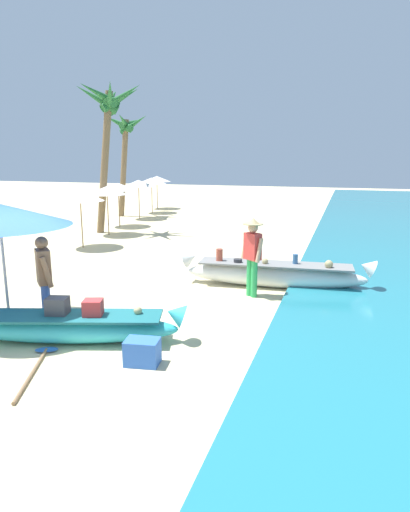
{
  "coord_description": "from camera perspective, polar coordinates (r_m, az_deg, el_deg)",
  "views": [
    {
      "loc": [
        4.47,
        -6.3,
        3.05
      ],
      "look_at": [
        1.54,
        2.85,
        0.9
      ],
      "focal_mm": 31.4,
      "sensor_mm": 36.0,
      "label": 1
    }
  ],
  "objects": [
    {
      "name": "parasol_row_3",
      "position": [
        22.37,
        -8.47,
        9.14
      ],
      "size": [
        1.6,
        1.6,
        1.91
      ],
      "color": "#8E6B47",
      "rests_on": "ground"
    },
    {
      "name": "boat_white_midground",
      "position": [
        10.75,
        8.83,
        -2.28
      ],
      "size": [
        4.56,
        1.03,
        0.86
      ],
      "color": "white",
      "rests_on": "ground"
    },
    {
      "name": "ground_plane",
      "position": [
        8.3,
        -16.58,
        -9.48
      ],
      "size": [
        80.0,
        80.0,
        0.0
      ],
      "primitive_type": "plane",
      "color": "beige"
    },
    {
      "name": "parasol_row_1",
      "position": [
        17.93,
        -12.39,
        8.16
      ],
      "size": [
        1.6,
        1.6,
        1.91
      ],
      "color": "#8E6B47",
      "rests_on": "ground"
    },
    {
      "name": "person_vendor_hatted",
      "position": [
        9.8,
        6.07,
        0.55
      ],
      "size": [
        0.56,
        0.48,
        1.75
      ],
      "color": "green",
      "rests_on": "ground"
    },
    {
      "name": "parasol_row_5",
      "position": [
        26.68,
        -6.15,
        9.74
      ],
      "size": [
        1.6,
        1.6,
        1.91
      ],
      "color": "#8E6B47",
      "rests_on": "ground"
    },
    {
      "name": "palm_tree_tall_inland",
      "position": [
        23.39,
        -10.13,
        14.97
      ],
      "size": [
        2.58,
        2.9,
        5.14
      ],
      "color": "brown",
      "rests_on": "ground"
    },
    {
      "name": "person_tourist_customer",
      "position": [
        8.37,
        -19.78,
        -2.62
      ],
      "size": [
        0.53,
        0.53,
        1.69
      ],
      "color": "#3D5BA8",
      "rests_on": "ground"
    },
    {
      "name": "parasol_row_2",
      "position": [
        20.02,
        -11.0,
        8.66
      ],
      "size": [
        1.6,
        1.6,
        1.91
      ],
      "color": "#8E6B47",
      "rests_on": "ground"
    },
    {
      "name": "paddle",
      "position": [
        7.26,
        -20.57,
        -12.81
      ],
      "size": [
        0.85,
        1.66,
        0.05
      ],
      "color": "#8E6B47",
      "rests_on": "ground"
    },
    {
      "name": "parasol_row_4",
      "position": [
        24.68,
        -6.83,
        9.5
      ],
      "size": [
        1.6,
        1.6,
        1.91
      ],
      "color": "#8E6B47",
      "rests_on": "ground"
    },
    {
      "name": "cooler_box",
      "position": [
        6.89,
        -7.99,
        -12.01
      ],
      "size": [
        0.55,
        0.43,
        0.39
      ],
      "primitive_type": "cube",
      "rotation": [
        0.0,
        0.0,
        0.16
      ],
      "color": "blue",
      "rests_on": "ground"
    },
    {
      "name": "palm_tree_leaning_seaward",
      "position": [
        18.29,
        -12.26,
        17.48
      ],
      "size": [
        2.65,
        2.52,
        5.8
      ],
      "color": "brown",
      "rests_on": "ground"
    },
    {
      "name": "boat_cyan_foreground",
      "position": [
        7.89,
        -16.79,
        -8.54
      ],
      "size": [
        3.88,
        1.7,
        0.75
      ],
      "color": "#33B2BC",
      "rests_on": "ground"
    },
    {
      "name": "parasol_row_0",
      "position": [
        15.57,
        -15.63,
        7.36
      ],
      "size": [
        1.6,
        1.6,
        1.91
      ],
      "color": "#8E6B47",
      "rests_on": "ground"
    }
  ]
}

